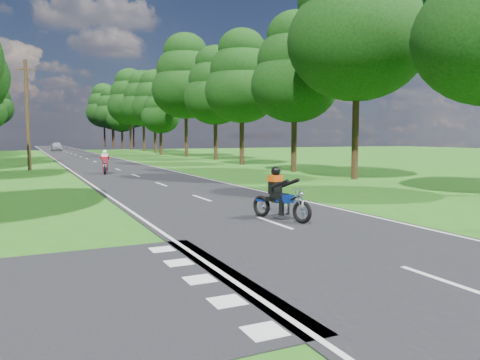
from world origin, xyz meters
TOP-DOWN VIEW (x-y plane):
  - ground at (0.00, 0.00)m, footprint 160.00×160.00m
  - main_road at (0.00, 50.00)m, footprint 7.00×140.00m
  - road_markings at (-0.14, 48.13)m, footprint 7.40×140.00m
  - treeline at (1.43, 60.06)m, footprint 40.00×115.35m
  - telegraph_pole at (-6.00, 28.00)m, footprint 1.20×0.26m
  - rider_near_blue at (0.42, 2.37)m, footprint 1.23×2.02m
  - rider_far_red at (-1.52, 22.22)m, footprint 0.98×1.98m
  - distant_car at (-1.08, 75.07)m, footprint 1.83×4.45m

SIDE VIEW (x-z plane):
  - ground at x=0.00m, z-range 0.00..0.00m
  - main_road at x=0.00m, z-range 0.00..0.02m
  - road_markings at x=-0.14m, z-range 0.02..0.03m
  - distant_car at x=-1.08m, z-range 0.02..1.53m
  - rider_far_red at x=-1.52m, z-range 0.02..1.60m
  - rider_near_blue at x=0.42m, z-range 0.02..1.61m
  - telegraph_pole at x=-6.00m, z-range 0.07..8.07m
  - treeline at x=1.43m, z-range 0.86..15.65m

